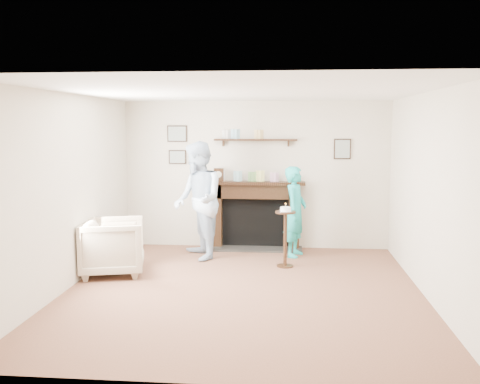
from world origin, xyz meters
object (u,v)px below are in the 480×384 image
at_px(woman, 295,256).
at_px(armchair, 114,274).
at_px(man, 199,258).
at_px(pedestal_table, 285,228).

bearing_deg(woman, armchair, 132.31).
distance_m(man, pedestal_table, 1.53).
xyz_separation_m(man, woman, (1.52, 0.31, 0.00)).
xyz_separation_m(armchair, pedestal_table, (2.42, 0.62, 0.59)).
bearing_deg(man, woman, 76.98).
height_order(man, woman, man).
height_order(woman, pedestal_table, pedestal_table).
bearing_deg(pedestal_table, woman, 77.36).
relative_size(man, pedestal_table, 1.93).
xyz_separation_m(armchair, woman, (2.57, 1.29, 0.00)).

